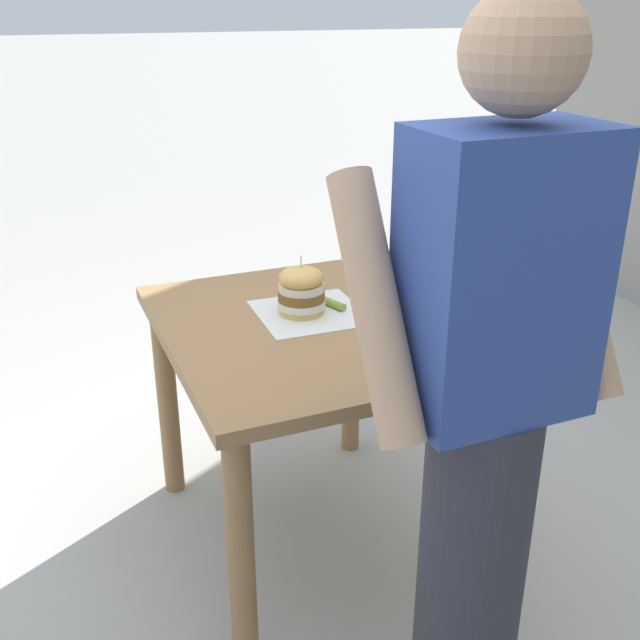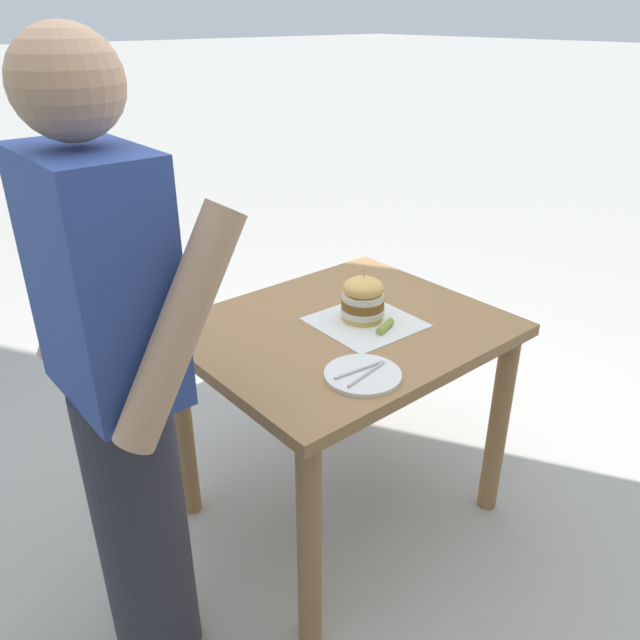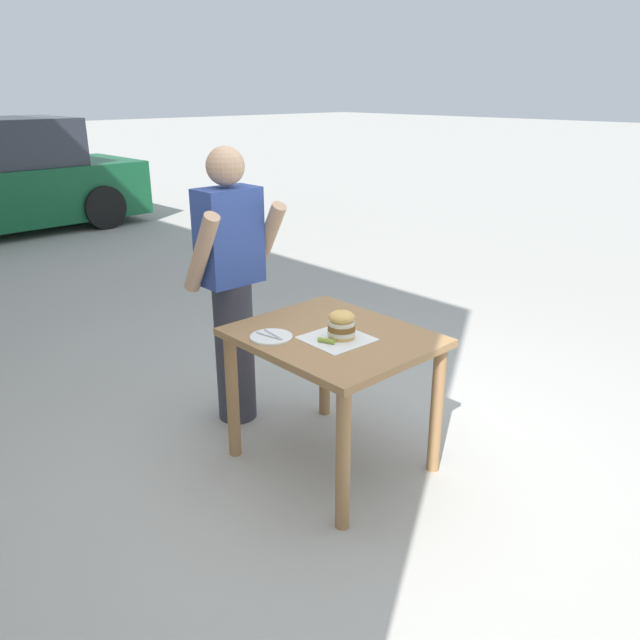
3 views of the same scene
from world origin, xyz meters
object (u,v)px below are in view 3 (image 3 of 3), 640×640
sandwich (342,324)px  side_plate_with_forks (271,337)px  pickle_spear (326,341)px  patio_table (333,358)px  diner_across_table (232,285)px

sandwich → side_plate_with_forks: sandwich is taller
pickle_spear → sandwich: bearing=-0.4°
pickle_spear → side_plate_with_forks: (-0.16, 0.25, -0.01)m
side_plate_with_forks → sandwich: bearing=-43.4°
patio_table → sandwich: sandwich is taller
patio_table → diner_across_table: 0.83m
patio_table → diner_across_table: (-0.08, 0.79, 0.25)m
sandwich → pickle_spear: (-0.11, 0.00, -0.06)m
pickle_spear → diner_across_table: (0.04, 0.86, 0.09)m
pickle_spear → diner_across_table: bearing=87.5°
diner_across_table → pickle_spear: bearing=-92.5°
pickle_spear → diner_across_table: size_ratio=0.05×
patio_table → pickle_spear: 0.21m
patio_table → pickle_spear: (-0.12, -0.07, 0.15)m
side_plate_with_forks → diner_across_table: bearing=72.4°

